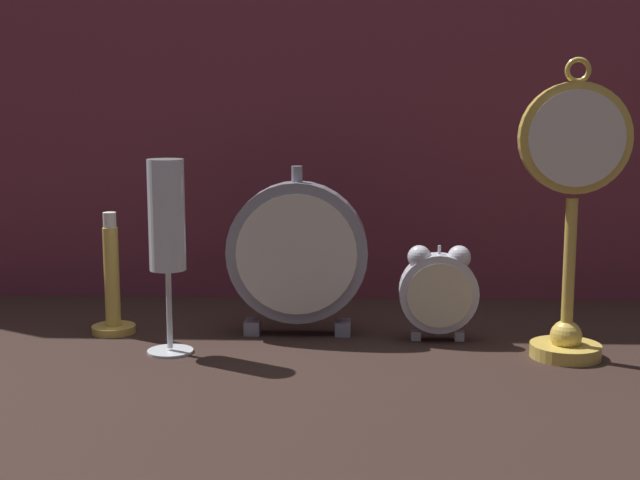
% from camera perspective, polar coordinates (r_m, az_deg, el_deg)
% --- Properties ---
extents(ground_plane, '(4.00, 4.00, 0.00)m').
position_cam_1_polar(ground_plane, '(1.06, -0.18, -7.64)').
color(ground_plane, black).
extents(fabric_backdrop_drape, '(1.58, 0.01, 0.75)m').
position_cam_1_polar(fabric_backdrop_drape, '(1.34, 0.44, 12.04)').
color(fabric_backdrop_drape, brown).
rests_on(fabric_backdrop_drape, ground_plane).
extents(pocket_watch_on_stand, '(0.13, 0.08, 0.35)m').
position_cam_1_polar(pocket_watch_on_stand, '(1.07, 15.82, 1.85)').
color(pocket_watch_on_stand, gold).
rests_on(pocket_watch_on_stand, ground_plane).
extents(alarm_clock_twin_bell, '(0.10, 0.03, 0.12)m').
position_cam_1_polar(alarm_clock_twin_bell, '(1.13, 7.60, -3.08)').
color(alarm_clock_twin_bell, silver).
rests_on(alarm_clock_twin_bell, ground_plane).
extents(mantel_clock_silver, '(0.18, 0.04, 0.22)m').
position_cam_1_polar(mantel_clock_silver, '(1.14, -1.47, -0.85)').
color(mantel_clock_silver, gray).
rests_on(mantel_clock_silver, ground_plane).
extents(champagne_flute, '(0.06, 0.06, 0.23)m').
position_cam_1_polar(champagne_flute, '(1.07, -9.77, 0.73)').
color(champagne_flute, silver).
rests_on(champagne_flute, ground_plane).
extents(brass_candlestick, '(0.06, 0.06, 0.16)m').
position_cam_1_polar(brass_candlestick, '(1.19, -13.15, -3.28)').
color(brass_candlestick, gold).
rests_on(brass_candlestick, ground_plane).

